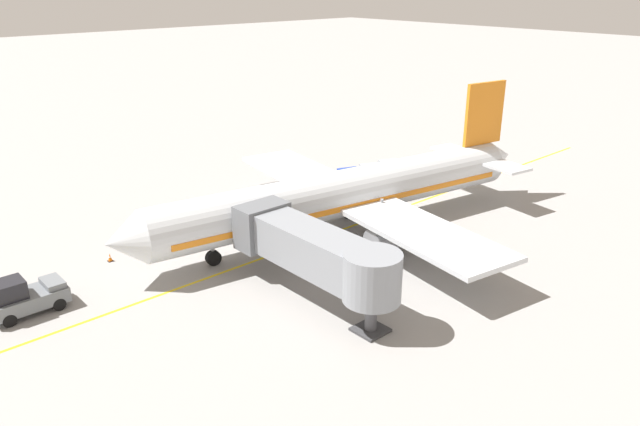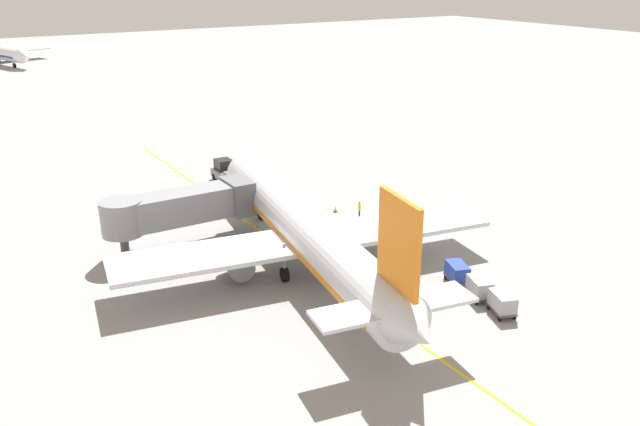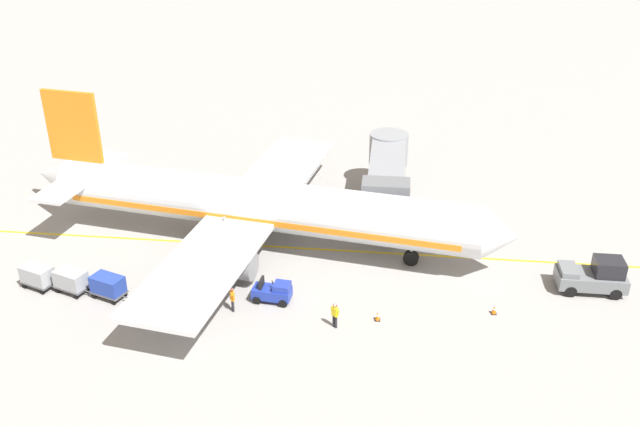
{
  "view_description": "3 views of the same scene",
  "coord_description": "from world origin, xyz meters",
  "px_view_note": "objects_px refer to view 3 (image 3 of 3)",
  "views": [
    {
      "loc": [
        -32.46,
        29.55,
        19.06
      ],
      "look_at": [
        -1.79,
        2.07,
        3.01
      ],
      "focal_mm": 33.96,
      "sensor_mm": 36.0,
      "label": 1
    },
    {
      "loc": [
        -24.29,
        -43.05,
        22.48
      ],
      "look_at": [
        1.37,
        -1.41,
        4.05
      ],
      "focal_mm": 37.02,
      "sensor_mm": 36.0,
      "label": 2
    },
    {
      "loc": [
        43.82,
        7.63,
        25.27
      ],
      "look_at": [
        2.07,
        2.88,
        4.08
      ],
      "focal_mm": 38.34,
      "sensor_mm": 36.0,
      "label": 3
    }
  ],
  "objects_px": {
    "parked_airliner": "(258,205)",
    "baggage_cart_front": "(108,285)",
    "baggage_cart_second_in_train": "(71,280)",
    "ground_crew_loader": "(335,314)",
    "safety_cone_nose_right": "(378,316)",
    "pushback_tractor": "(594,276)",
    "baggage_tug_lead": "(273,292)",
    "ground_crew_wing_walker": "(232,298)",
    "baggage_cart_third_in_train": "(37,275)",
    "safety_cone_nose_left": "(494,310)",
    "jet_bridge": "(387,172)"
  },
  "relations": [
    {
      "from": "baggage_tug_lead",
      "to": "ground_crew_loader",
      "type": "height_order",
      "value": "ground_crew_loader"
    },
    {
      "from": "baggage_cart_front",
      "to": "baggage_cart_third_in_train",
      "type": "bearing_deg",
      "value": -97.16
    },
    {
      "from": "pushback_tractor",
      "to": "ground_crew_loader",
      "type": "height_order",
      "value": "pushback_tractor"
    },
    {
      "from": "pushback_tractor",
      "to": "baggage_tug_lead",
      "type": "distance_m",
      "value": 21.31
    },
    {
      "from": "jet_bridge",
      "to": "safety_cone_nose_left",
      "type": "distance_m",
      "value": 16.13
    },
    {
      "from": "pushback_tractor",
      "to": "baggage_cart_second_in_train",
      "type": "xyz_separation_m",
      "value": [
        4.14,
        -34.51,
        -0.15
      ]
    },
    {
      "from": "baggage_cart_third_in_train",
      "to": "baggage_cart_front",
      "type": "bearing_deg",
      "value": 82.84
    },
    {
      "from": "baggage_tug_lead",
      "to": "safety_cone_nose_left",
      "type": "xyz_separation_m",
      "value": [
        -0.17,
        14.17,
        -0.42
      ]
    },
    {
      "from": "baggage_cart_second_in_train",
      "to": "ground_crew_wing_walker",
      "type": "bearing_deg",
      "value": 85.15
    },
    {
      "from": "ground_crew_loader",
      "to": "baggage_tug_lead",
      "type": "bearing_deg",
      "value": -119.31
    },
    {
      "from": "baggage_cart_second_in_train",
      "to": "ground_crew_loader",
      "type": "bearing_deg",
      "value": 83.74
    },
    {
      "from": "baggage_cart_front",
      "to": "ground_crew_loader",
      "type": "height_order",
      "value": "ground_crew_loader"
    },
    {
      "from": "jet_bridge",
      "to": "pushback_tractor",
      "type": "height_order",
      "value": "jet_bridge"
    },
    {
      "from": "baggage_cart_second_in_train",
      "to": "safety_cone_nose_right",
      "type": "bearing_deg",
      "value": 87.41
    },
    {
      "from": "parked_airliner",
      "to": "baggage_cart_second_in_train",
      "type": "distance_m",
      "value": 13.86
    },
    {
      "from": "baggage_cart_second_in_train",
      "to": "safety_cone_nose_left",
      "type": "bearing_deg",
      "value": 91.26
    },
    {
      "from": "ground_crew_loader",
      "to": "safety_cone_nose_left",
      "type": "bearing_deg",
      "value": 104.47
    },
    {
      "from": "baggage_tug_lead",
      "to": "ground_crew_wing_walker",
      "type": "xyz_separation_m",
      "value": [
        1.38,
        -2.38,
        0.24
      ]
    },
    {
      "from": "baggage_tug_lead",
      "to": "baggage_cart_front",
      "type": "bearing_deg",
      "value": -85.75
    },
    {
      "from": "baggage_cart_second_in_train",
      "to": "ground_crew_wing_walker",
      "type": "relative_size",
      "value": 1.75
    },
    {
      "from": "parked_airliner",
      "to": "pushback_tractor",
      "type": "bearing_deg",
      "value": 80.78
    },
    {
      "from": "parked_airliner",
      "to": "baggage_tug_lead",
      "type": "xyz_separation_m",
      "value": [
        7.5,
        2.39,
        -2.47
      ]
    },
    {
      "from": "jet_bridge",
      "to": "safety_cone_nose_left",
      "type": "xyz_separation_m",
      "value": [
        14.05,
        7.27,
        -3.16
      ]
    },
    {
      "from": "baggage_cart_second_in_train",
      "to": "baggage_cart_third_in_train",
      "type": "distance_m",
      "value": 2.49
    },
    {
      "from": "ground_crew_wing_walker",
      "to": "baggage_tug_lead",
      "type": "bearing_deg",
      "value": 120.12
    },
    {
      "from": "ground_crew_loader",
      "to": "baggage_cart_second_in_train",
      "type": "bearing_deg",
      "value": -96.26
    },
    {
      "from": "ground_crew_loader",
      "to": "safety_cone_nose_right",
      "type": "height_order",
      "value": "ground_crew_loader"
    },
    {
      "from": "safety_cone_nose_right",
      "to": "pushback_tractor",
      "type": "bearing_deg",
      "value": 109.71
    },
    {
      "from": "ground_crew_wing_walker",
      "to": "safety_cone_nose_right",
      "type": "xyz_separation_m",
      "value": [
        -0.02,
        9.22,
        -0.66
      ]
    },
    {
      "from": "safety_cone_nose_left",
      "to": "baggage_cart_front",
      "type": "bearing_deg",
      "value": -87.76
    },
    {
      "from": "jet_bridge",
      "to": "safety_cone_nose_right",
      "type": "distance_m",
      "value": 15.9
    },
    {
      "from": "ground_crew_loader",
      "to": "pushback_tractor",
      "type": "bearing_deg",
      "value": 110.01
    },
    {
      "from": "jet_bridge",
      "to": "baggage_cart_front",
      "type": "distance_m",
      "value": 23.37
    },
    {
      "from": "pushback_tractor",
      "to": "baggage_cart_third_in_train",
      "type": "distance_m",
      "value": 37.19
    },
    {
      "from": "baggage_cart_second_in_train",
      "to": "ground_crew_loader",
      "type": "xyz_separation_m",
      "value": [
        1.95,
        17.78,
        0.0
      ]
    },
    {
      "from": "parked_airliner",
      "to": "baggage_cart_front",
      "type": "xyz_separation_m",
      "value": [
        8.3,
        -8.44,
        -2.24
      ]
    },
    {
      "from": "pushback_tractor",
      "to": "jet_bridge",
      "type": "bearing_deg",
      "value": -126.74
    },
    {
      "from": "baggage_cart_second_in_train",
      "to": "parked_airliner",
      "type": "bearing_deg",
      "value": 125.46
    },
    {
      "from": "baggage_cart_second_in_train",
      "to": "safety_cone_nose_right",
      "type": "xyz_separation_m",
      "value": [
        0.92,
        20.37,
        -0.66
      ]
    },
    {
      "from": "pushback_tractor",
      "to": "baggage_cart_second_in_train",
      "type": "distance_m",
      "value": 34.76
    },
    {
      "from": "baggage_tug_lead",
      "to": "safety_cone_nose_right",
      "type": "relative_size",
      "value": 4.42
    },
    {
      "from": "pushback_tractor",
      "to": "ground_crew_loader",
      "type": "xyz_separation_m",
      "value": [
        6.09,
        -16.73,
        -0.15
      ]
    },
    {
      "from": "baggage_tug_lead",
      "to": "ground_crew_loader",
      "type": "bearing_deg",
      "value": 60.69
    },
    {
      "from": "baggage_cart_third_in_train",
      "to": "ground_crew_loader",
      "type": "height_order",
      "value": "ground_crew_loader"
    },
    {
      "from": "pushback_tractor",
      "to": "baggage_cart_third_in_train",
      "type": "relative_size",
      "value": 1.49
    },
    {
      "from": "baggage_cart_third_in_train",
      "to": "ground_crew_loader",
      "type": "distance_m",
      "value": 20.37
    },
    {
      "from": "baggage_cart_second_in_train",
      "to": "baggage_cart_third_in_train",
      "type": "xyz_separation_m",
      "value": [
        -0.28,
        -2.47,
        0.0
      ]
    },
    {
      "from": "baggage_tug_lead",
      "to": "baggage_cart_second_in_train",
      "type": "xyz_separation_m",
      "value": [
        0.44,
        -13.53,
        0.24
      ]
    },
    {
      "from": "baggage_tug_lead",
      "to": "ground_crew_wing_walker",
      "type": "relative_size",
      "value": 1.54
    },
    {
      "from": "safety_cone_nose_left",
      "to": "ground_crew_wing_walker",
      "type": "bearing_deg",
      "value": -84.63
    }
  ]
}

